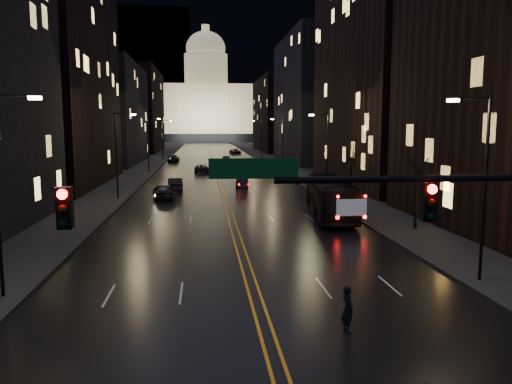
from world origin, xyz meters
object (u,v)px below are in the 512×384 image
object	(u,v)px
receding_car_a	(242,183)
pedestrian_a	(348,309)
oncoming_car_b	(175,184)
oncoming_car_a	(163,191)
bus	(330,198)

from	to	relation	value
receding_car_a	pedestrian_a	size ratio (longest dim) A/B	2.36
oncoming_car_b	receding_car_a	bearing A→B (deg)	-173.61
oncoming_car_a	receding_car_a	bearing A→B (deg)	-144.71
bus	receding_car_a	world-z (taller)	bus
oncoming_car_a	receding_car_a	xyz separation A→B (m)	(8.88, 8.14, -0.15)
bus	oncoming_car_b	size ratio (longest dim) A/B	2.52
oncoming_car_a	receding_car_a	distance (m)	12.05
oncoming_car_a	oncoming_car_b	xyz separation A→B (m)	(0.87, 6.67, -0.05)
oncoming_car_a	oncoming_car_b	bearing A→B (deg)	-104.65
bus	pedestrian_a	bearing A→B (deg)	-96.60
oncoming_car_b	pedestrian_a	xyz separation A→B (m)	(8.47, -41.55, 0.09)
oncoming_car_a	pedestrian_a	distance (m)	36.11
oncoming_car_a	pedestrian_a	xyz separation A→B (m)	(9.34, -34.88, 0.04)
bus	oncoming_car_a	xyz separation A→B (m)	(-14.60, 11.92, -0.83)
receding_car_a	pedestrian_a	xyz separation A→B (m)	(0.46, -43.02, 0.19)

